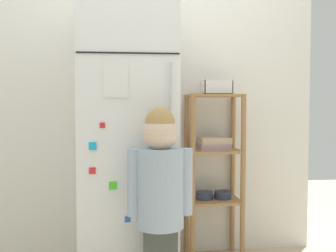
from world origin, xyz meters
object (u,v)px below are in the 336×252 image
at_px(child_standing, 160,187).
at_px(fruit_bin, 216,90).
at_px(refrigerator, 128,134).
at_px(pantry_shelf_unit, 214,163).

bearing_deg(child_standing, fruit_bin, 55.52).
relative_size(refrigerator, child_standing, 1.68).
height_order(refrigerator, pantry_shelf_unit, refrigerator).
distance_m(child_standing, fruit_bin, 0.98).
height_order(pantry_shelf_unit, fruit_bin, fruit_bin).
xyz_separation_m(pantry_shelf_unit, fruit_bin, (0.02, 0.02, 0.52)).
bearing_deg(fruit_bin, refrigerator, -161.45).
xyz_separation_m(refrigerator, fruit_bin, (0.62, 0.21, 0.30)).
distance_m(child_standing, pantry_shelf_unit, 0.78).
xyz_separation_m(refrigerator, child_standing, (0.17, -0.46, -0.26)).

